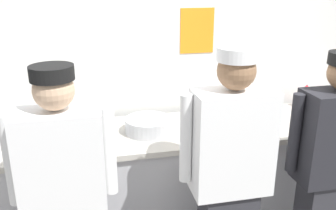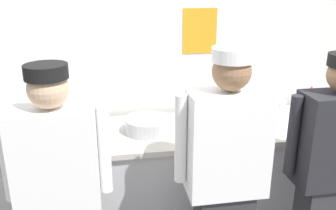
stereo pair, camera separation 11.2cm
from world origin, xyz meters
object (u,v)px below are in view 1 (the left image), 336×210
chef_near_left (65,199)px  sheet_tray (79,136)px  squeeze_bottle_secondary (209,124)px  chef_center (230,176)px  ramekin_green_sauce (201,120)px  deli_cup (277,105)px  plate_stack_front (273,123)px  chef_far_right (330,167)px  squeeze_bottle_spare (30,134)px  ramekin_yellow_sauce (199,127)px  squeeze_bottle_primary (306,97)px  mixing_bowl_steel (148,125)px  ramekin_red_sauce (1,136)px

chef_near_left → sheet_tray: chef_near_left is taller
squeeze_bottle_secondary → chef_center: bearing=-94.2°
ramekin_green_sauce → deli_cup: 0.73m
sheet_tray → plate_stack_front: bearing=-3.7°
deli_cup → chef_center: bearing=-130.8°
plate_stack_front → sheet_tray: 1.48m
chef_far_right → squeeze_bottle_spare: (-1.89, 0.61, 0.15)m
squeeze_bottle_secondary → ramekin_yellow_sauce: (-0.04, 0.13, -0.07)m
sheet_tray → squeeze_bottle_secondary: (0.92, -0.18, 0.08)m
squeeze_bottle_primary → ramekin_green_sauce: squeeze_bottle_primary is taller
sheet_tray → ramekin_green_sauce: size_ratio=5.64×
squeeze_bottle_primary → squeeze_bottle_spare: squeeze_bottle_primary is taller
chef_near_left → mixing_bowl_steel: 0.90m
chef_near_left → squeeze_bottle_spare: 0.68m
squeeze_bottle_spare → chef_near_left: bearing=-68.6°
chef_near_left → ramekin_red_sauce: bearing=121.1°
ramekin_red_sauce → chef_center: bearing=-29.0°
chef_far_right → squeeze_bottle_secondary: size_ratio=8.16×
chef_far_right → squeeze_bottle_spare: 1.99m
squeeze_bottle_secondary → ramekin_red_sauce: 1.49m
squeeze_bottle_secondary → deli_cup: size_ratio=1.83×
sheet_tray → ramekin_green_sauce: (0.94, 0.08, 0.01)m
chef_near_left → chef_far_right: 1.65m
ramekin_green_sauce → deli_cup: size_ratio=0.89×
sheet_tray → deli_cup: 1.68m
squeeze_bottle_primary → ramekin_green_sauce: bearing=-171.8°
sheet_tray → ramekin_yellow_sauce: bearing=-3.6°
plate_stack_front → squeeze_bottle_spare: size_ratio=1.03×
chef_near_left → mixing_bowl_steel: (0.58, 0.68, 0.11)m
ramekin_red_sauce → deli_cup: deli_cup is taller
squeeze_bottle_primary → sheet_tray: bearing=-173.4°
mixing_bowl_steel → ramekin_yellow_sauce: mixing_bowl_steel is taller
chef_center → ramekin_green_sauce: 0.79m
chef_far_right → mixing_bowl_steel: bearing=148.2°
sheet_tray → deli_cup: deli_cup is taller
mixing_bowl_steel → ramekin_yellow_sauce: size_ratio=3.82×
plate_stack_front → ramekin_yellow_sauce: plate_stack_front is taller
squeeze_bottle_primary → squeeze_bottle_spare: 2.28m
chef_near_left → squeeze_bottle_secondary: 1.13m
chef_center → ramekin_yellow_sauce: (0.00, 0.65, 0.05)m
chef_near_left → ramekin_green_sauce: 1.28m
ramekin_red_sauce → deli_cup: (2.21, 0.12, 0.03)m
chef_near_left → plate_stack_front: 1.66m
plate_stack_front → squeeze_bottle_secondary: (-0.55, -0.09, 0.07)m
plate_stack_front → deli_cup: 0.36m
deli_cup → chef_near_left: bearing=-152.7°
squeeze_bottle_primary → ramekin_red_sauce: bearing=-176.9°
squeeze_bottle_primary → squeeze_bottle_spare: (-2.26, -0.29, -0.01)m
mixing_bowl_steel → sheet_tray: size_ratio=0.63×
chef_near_left → squeeze_bottle_secondary: chef_near_left is taller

